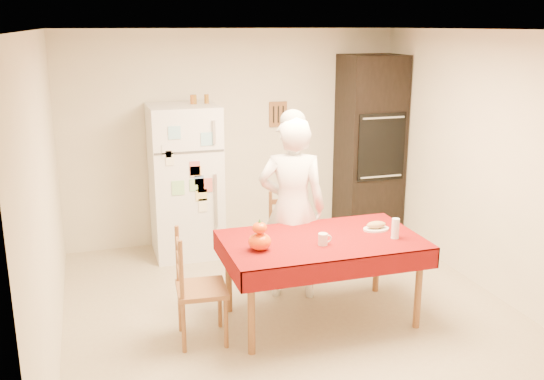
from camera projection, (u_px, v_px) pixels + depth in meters
name	position (u px, v px, depth m)	size (l,w,h in m)	color
floor	(295.00, 317.00, 5.44)	(4.50, 4.50, 0.00)	tan
room_shell	(297.00, 139.00, 5.02)	(4.02, 4.52, 2.51)	beige
refrigerator	(185.00, 181.00, 6.77)	(0.75, 0.74, 1.70)	white
oven_cabinet	(370.00, 146.00, 7.39)	(0.70, 0.62, 2.20)	black
dining_table	(322.00, 246.00, 5.23)	(1.70, 1.00, 0.76)	brown
chair_far	(290.00, 236.00, 6.01)	(0.49, 0.47, 0.95)	brown
chair_left	(194.00, 284.00, 4.92)	(0.43, 0.45, 0.95)	brown
seated_woman	(292.00, 209.00, 5.68)	(0.64, 0.42, 1.75)	white
coffee_mug	(323.00, 239.00, 5.05)	(0.08, 0.08, 0.10)	silver
pumpkin_lower	(260.00, 242.00, 4.93)	(0.19, 0.19, 0.14)	red
pumpkin_upper	(260.00, 228.00, 4.90)	(0.12, 0.12, 0.09)	#C44E04
wine_glass	(395.00, 228.00, 5.20)	(0.07, 0.07, 0.18)	white
bread_plate	(376.00, 229.00, 5.42)	(0.24, 0.24, 0.02)	white
bread_loaf	(376.00, 225.00, 5.41)	(0.18, 0.10, 0.06)	#976C4A
spice_jar_left	(192.00, 99.00, 6.61)	(0.05, 0.05, 0.10)	#98511B
spice_jar_mid	(194.00, 99.00, 6.61)	(0.05, 0.05, 0.10)	brown
spice_jar_right	(207.00, 99.00, 6.65)	(0.05, 0.05, 0.10)	brown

